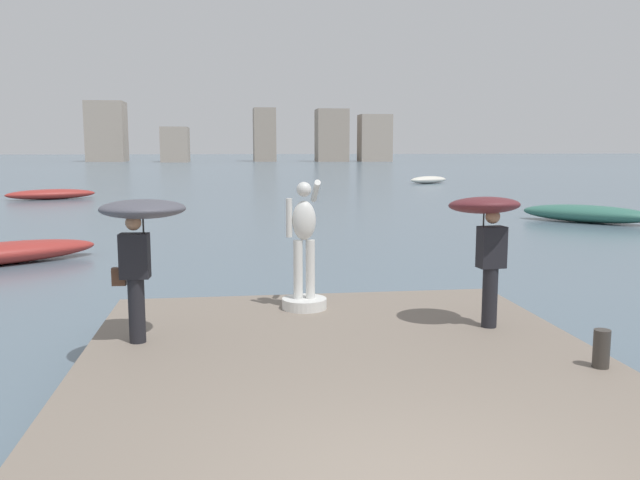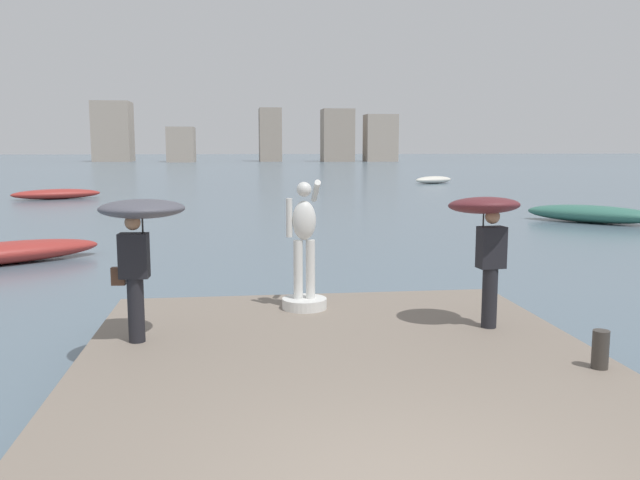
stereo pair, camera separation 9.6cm
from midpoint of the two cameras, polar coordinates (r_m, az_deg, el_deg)
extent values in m
plane|color=slate|center=(44.62, -5.95, 4.15)|extent=(400.00, 400.00, 0.00)
cube|color=slate|center=(7.25, 3.75, -14.90)|extent=(6.63, 10.07, 0.40)
cylinder|color=silver|center=(10.88, -1.60, -5.44)|extent=(0.73, 0.73, 0.17)
cylinder|color=silver|center=(10.75, -2.15, -2.54)|extent=(0.15, 0.15, 0.96)
cylinder|color=silver|center=(10.77, -1.09, -2.52)|extent=(0.15, 0.15, 0.96)
ellipsoid|color=silver|center=(10.65, -1.63, 1.68)|extent=(0.38, 0.26, 0.63)
sphere|color=silver|center=(10.60, -1.64, 4.35)|extent=(0.24, 0.24, 0.24)
cylinder|color=silver|center=(10.62, -2.92, 1.91)|extent=(0.10, 0.10, 0.62)
cylinder|color=silver|center=(10.90, -0.64, 4.22)|extent=(0.10, 0.59, 0.40)
cylinder|color=black|center=(9.31, -15.70, -5.82)|extent=(0.22, 0.22, 0.88)
cube|color=black|center=(9.17, -15.87, -1.32)|extent=(0.40, 0.27, 0.60)
sphere|color=#A87A5B|center=(9.11, -15.98, 1.45)|extent=(0.21, 0.21, 0.21)
cylinder|color=#262626|center=(9.14, -15.16, 0.61)|extent=(0.02, 0.02, 0.51)
ellipsoid|color=#4C4C56|center=(9.10, -15.23, 2.59)|extent=(1.20, 1.20, 0.26)
cube|color=#513323|center=(9.28, -17.11, -3.01)|extent=(0.19, 0.11, 0.24)
cylinder|color=black|center=(10.01, 14.06, -4.79)|extent=(0.22, 0.22, 0.88)
cube|color=black|center=(9.88, 14.21, -0.60)|extent=(0.40, 0.28, 0.60)
sphere|color=#A87A5B|center=(9.82, 14.30, 1.97)|extent=(0.21, 0.21, 0.21)
cylinder|color=#262626|center=(9.82, 13.54, 1.13)|extent=(0.02, 0.02, 0.49)
ellipsoid|color=#5B2328|center=(9.79, 13.60, 2.92)|extent=(1.10, 1.11, 0.32)
cylinder|color=#38332D|center=(8.68, 22.65, -8.58)|extent=(0.20, 0.20, 0.46)
ellipsoid|color=silver|center=(54.77, 9.22, 5.11)|extent=(3.85, 2.83, 0.58)
ellipsoid|color=#9E2D28|center=(19.02, -25.85, -1.04)|extent=(4.83, 3.76, 0.56)
ellipsoid|color=#336B5B|center=(28.51, 21.79, 2.10)|extent=(4.65, 4.60, 0.69)
ellipsoid|color=#9E2D28|center=(40.98, -22.10, 3.65)|extent=(4.98, 2.95, 0.57)
cube|color=#A89989|center=(135.57, -17.81, 8.82)|extent=(7.01, 7.18, 11.38)
cube|color=#A89989|center=(128.85, -12.30, 7.99)|extent=(4.96, 7.71, 6.46)
cube|color=gray|center=(131.23, -4.81, 8.95)|extent=(4.17, 6.99, 10.17)
cube|color=gray|center=(129.50, 0.99, 8.94)|extent=(5.94, 5.75, 9.94)
cube|color=#A89989|center=(130.51, 4.68, 8.69)|extent=(6.00, 5.08, 8.95)
camera|label=1|loc=(0.05, -90.26, -0.04)|focal=37.39mm
camera|label=2|loc=(0.05, 89.74, 0.04)|focal=37.39mm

